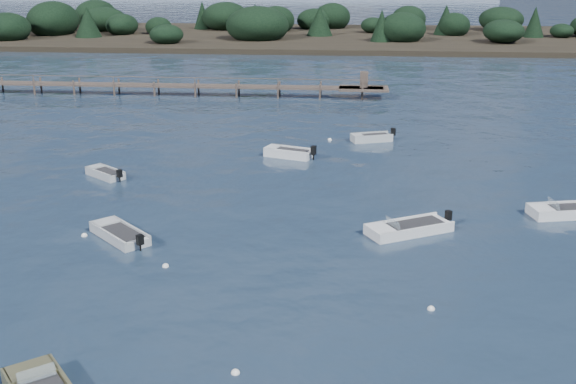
# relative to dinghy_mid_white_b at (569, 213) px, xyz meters

# --- Properties ---
(ground) EXTENTS (400.00, 400.00, 0.00)m
(ground) POSITION_rel_dinghy_mid_white_b_xyz_m (-15.09, 45.78, -0.16)
(ground) COLOR #172435
(ground) RESTS_ON ground
(dinghy_mid_white_b) EXTENTS (4.93, 2.61, 1.20)m
(dinghy_mid_white_b) POSITION_rel_dinghy_mid_white_b_xyz_m (0.00, 0.00, 0.00)
(dinghy_mid_white_b) COLOR silver
(dinghy_mid_white_b) RESTS_ON ground
(dinghy_mid_grey) EXTENTS (3.83, 3.82, 1.08)m
(dinghy_mid_grey) POSITION_rel_dinghy_mid_white_b_xyz_m (-24.15, -5.55, -0.01)
(dinghy_mid_grey) COLOR #A9AFB0
(dinghy_mid_grey) RESTS_ON ground
(tender_far_white) EXTENTS (3.89, 2.41, 1.31)m
(tender_far_white) POSITION_rel_dinghy_mid_white_b_xyz_m (-16.78, 10.88, 0.03)
(tender_far_white) COLOR silver
(tender_far_white) RESTS_ON ground
(tender_far_grey) EXTENTS (3.05, 2.77, 1.06)m
(tender_far_grey) POSITION_rel_dinghy_mid_white_b_xyz_m (-28.41, 4.94, -0.01)
(tender_far_grey) COLOR #A9AFB0
(tender_far_grey) RESTS_ON ground
(dinghy_mid_white_a) EXTENTS (4.82, 3.71, 1.15)m
(dinghy_mid_white_a) POSITION_rel_dinghy_mid_white_b_xyz_m (-9.19, -3.46, -0.01)
(dinghy_mid_white_a) COLOR silver
(dinghy_mid_white_a) RESTS_ON ground
(tender_far_grey_b) EXTENTS (3.59, 2.21, 1.21)m
(tender_far_grey_b) POSITION_rel_dinghy_mid_white_b_xyz_m (-10.68, 16.06, 0.01)
(tender_far_grey_b) COLOR #A9AFB0
(tender_far_grey_b) RESTS_ON ground
(buoy_a) EXTENTS (0.32, 0.32, 0.32)m
(buoy_a) POSITION_rel_dinghy_mid_white_b_xyz_m (-16.21, -17.57, -0.16)
(buoy_a) COLOR white
(buoy_a) RESTS_ON ground
(buoy_b) EXTENTS (0.32, 0.32, 0.32)m
(buoy_b) POSITION_rel_dinghy_mid_white_b_xyz_m (-8.88, -12.13, -0.16)
(buoy_b) COLOR white
(buoy_b) RESTS_ON ground
(buoy_c) EXTENTS (0.32, 0.32, 0.32)m
(buoy_c) POSITION_rel_dinghy_mid_white_b_xyz_m (-26.09, -5.41, -0.16)
(buoy_c) COLOR white
(buoy_c) RESTS_ON ground
(buoy_e) EXTENTS (0.32, 0.32, 0.32)m
(buoy_e) POSITION_rel_dinghy_mid_white_b_xyz_m (-13.97, 16.10, -0.16)
(buoy_e) COLOR white
(buoy_e) RESTS_ON ground
(buoy_extra_a) EXTENTS (0.32, 0.32, 0.32)m
(buoy_extra_a) POSITION_rel_dinghy_mid_white_b_xyz_m (-20.91, -8.85, -0.16)
(buoy_extra_a) COLOR white
(buoy_extra_a) RESTS_ON ground
(jetty) EXTENTS (64.50, 3.20, 3.40)m
(jetty) POSITION_rel_dinghy_mid_white_b_xyz_m (-36.84, 33.78, 0.83)
(jetty) COLOR #50433A
(jetty) RESTS_ON ground
(far_headland) EXTENTS (190.00, 40.00, 5.80)m
(far_headland) POSITION_rel_dinghy_mid_white_b_xyz_m (9.91, 85.78, 1.81)
(far_headland) COLOR black
(far_headland) RESTS_ON ground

